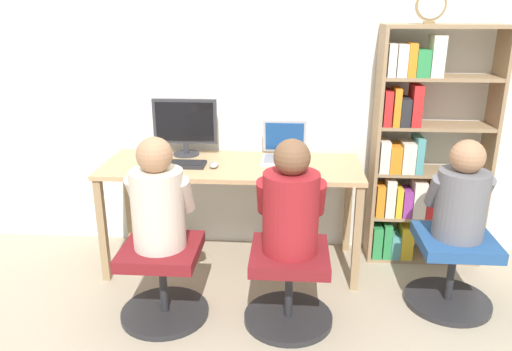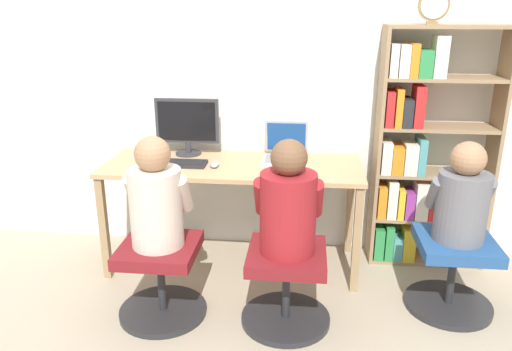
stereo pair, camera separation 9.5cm
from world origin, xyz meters
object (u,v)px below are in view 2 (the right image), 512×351
(keyboard, at_px, (176,163))
(person_near_shelf, at_px, (463,198))
(office_chair_left, at_px, (161,276))
(desk_clock, at_px, (434,6))
(desktop_monitor, at_px, (187,126))
(bookshelf, at_px, (418,158))
(laptop, at_px, (285,152))
(office_chair_side, at_px, (452,270))
(office_chair_right, at_px, (286,283))
(person_at_monitor, at_px, (156,199))
(person_at_laptop, at_px, (288,205))

(keyboard, relative_size, person_near_shelf, 0.70)
(office_chair_left, height_order, desk_clock, desk_clock)
(desktop_monitor, bearing_deg, keyboard, -95.86)
(desktop_monitor, xyz_separation_m, bookshelf, (1.62, -0.01, -0.18))
(laptop, height_order, desk_clock, desk_clock)
(person_near_shelf, bearing_deg, office_chair_side, -90.00)
(bookshelf, height_order, person_near_shelf, bookshelf)
(desktop_monitor, xyz_separation_m, office_chair_right, (0.76, -0.87, -0.71))
(laptop, relative_size, bookshelf, 0.20)
(person_at_monitor, relative_size, bookshelf, 0.39)
(office_chair_right, height_order, desk_clock, desk_clock)
(keyboard, bearing_deg, desktop_monitor, 84.14)
(office_chair_side, bearing_deg, desk_clock, 105.92)
(office_chair_left, bearing_deg, office_chair_side, 8.22)
(person_at_laptop, distance_m, bookshelf, 1.22)
(keyboard, bearing_deg, desk_clock, 6.87)
(desktop_monitor, relative_size, person_near_shelf, 0.77)
(desktop_monitor, bearing_deg, office_chair_side, -19.23)
(person_at_monitor, xyz_separation_m, office_chair_side, (1.74, 0.25, -0.49))
(office_chair_left, relative_size, office_chair_right, 1.00)
(office_chair_right, bearing_deg, keyboard, 142.38)
(desktop_monitor, bearing_deg, person_at_laptop, -48.54)
(keyboard, height_order, office_chair_left, keyboard)
(office_chair_side, bearing_deg, person_near_shelf, 90.00)
(bookshelf, bearing_deg, laptop, -176.28)
(desk_clock, xyz_separation_m, office_chair_side, (0.16, -0.55, -1.52))
(desktop_monitor, height_order, office_chair_left, desktop_monitor)
(laptop, relative_size, office_chair_side, 0.62)
(office_chair_right, xyz_separation_m, office_chair_side, (1.00, 0.25, 0.00))
(keyboard, distance_m, desk_clock, 1.93)
(office_chair_side, bearing_deg, person_at_monitor, -171.92)
(desktop_monitor, distance_m, office_chair_left, 1.12)
(desktop_monitor, xyz_separation_m, person_at_monitor, (0.02, -0.86, -0.22))
(office_chair_right, bearing_deg, person_near_shelf, 14.41)
(person_at_laptop, height_order, office_chair_side, person_at_laptop)
(desktop_monitor, height_order, bookshelf, bookshelf)
(office_chair_right, height_order, person_at_monitor, person_at_monitor)
(person_near_shelf, bearing_deg, desk_clock, 106.03)
(laptop, bearing_deg, office_chair_left, -130.82)
(person_at_laptop, xyz_separation_m, bookshelf, (0.86, 0.86, 0.04))
(office_chair_right, bearing_deg, bookshelf, 44.96)
(office_chair_left, relative_size, office_chair_side, 1.00)
(office_chair_right, bearing_deg, desktop_monitor, 131.31)
(laptop, distance_m, office_chair_side, 1.31)
(laptop, relative_size, person_at_monitor, 0.50)
(desktop_monitor, distance_m, person_near_shelf, 1.88)
(desktop_monitor, bearing_deg, bookshelf, -0.22)
(office_chair_left, bearing_deg, office_chair_right, -0.06)
(keyboard, xyz_separation_m, desk_clock, (1.63, 0.20, 1.01))
(desktop_monitor, height_order, desk_clock, desk_clock)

